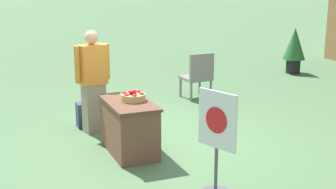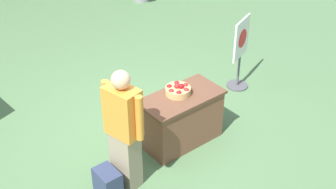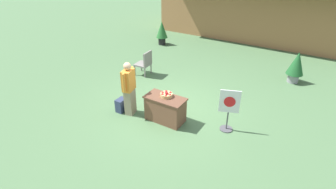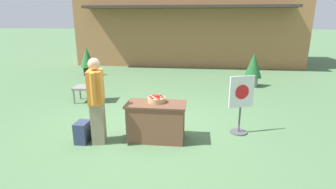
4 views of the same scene
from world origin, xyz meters
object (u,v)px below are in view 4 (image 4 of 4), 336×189
(display_table, at_px, (156,121))
(backpack, at_px, (83,132))
(person_visitor, at_px, (97,101))
(potted_plant_far_right, at_px, (87,59))
(apple_basket, at_px, (157,99))
(poster_board, at_px, (241,103))
(patio_chair, at_px, (87,84))
(potted_plant_far_left, at_px, (253,68))

(display_table, height_order, backpack, display_table)
(person_visitor, xyz_separation_m, potted_plant_far_right, (-2.81, 6.07, -0.16))
(apple_basket, bearing_deg, poster_board, 14.56)
(potted_plant_far_right, bearing_deg, apple_basket, -55.74)
(person_visitor, xyz_separation_m, poster_board, (2.81, 0.76, -0.19))
(display_table, bearing_deg, potted_plant_far_right, 123.95)
(display_table, distance_m, potted_plant_far_right, 7.03)
(apple_basket, bearing_deg, display_table, -88.48)
(display_table, distance_m, apple_basket, 0.45)
(apple_basket, relative_size, person_visitor, 0.21)
(apple_basket, height_order, potted_plant_far_right, potted_plant_far_right)
(patio_chair, bearing_deg, apple_basket, 133.34)
(person_visitor, distance_m, poster_board, 2.92)
(person_visitor, distance_m, patio_chair, 2.85)
(potted_plant_far_right, bearing_deg, person_visitor, -65.13)
(person_visitor, bearing_deg, poster_board, 2.68)
(patio_chair, xyz_separation_m, potted_plant_far_left, (5.15, 2.44, 0.15))
(apple_basket, distance_m, backpack, 1.60)
(apple_basket, height_order, person_visitor, person_visitor)
(display_table, bearing_deg, poster_board, 16.74)
(display_table, relative_size, apple_basket, 3.36)
(apple_basket, relative_size, potted_plant_far_right, 0.29)
(apple_basket, xyz_separation_m, patio_chair, (-2.40, 2.20, -0.30))
(poster_board, bearing_deg, potted_plant_far_left, 144.87)
(person_visitor, distance_m, backpack, 0.72)
(person_visitor, height_order, backpack, person_visitor)
(backpack, distance_m, potted_plant_far_left, 6.54)
(person_visitor, height_order, potted_plant_far_right, person_visitor)
(backpack, bearing_deg, poster_board, 14.53)
(person_visitor, relative_size, poster_board, 1.34)
(display_table, bearing_deg, apple_basket, 91.52)
(potted_plant_far_right, bearing_deg, poster_board, -43.37)
(person_visitor, distance_m, potted_plant_far_left, 6.29)
(patio_chair, bearing_deg, display_table, 132.48)
(display_table, relative_size, patio_chair, 1.20)
(poster_board, bearing_deg, patio_chair, -134.40)
(apple_basket, bearing_deg, person_visitor, -164.25)
(poster_board, xyz_separation_m, potted_plant_far_left, (1.05, 4.20, 0.02))
(patio_chair, bearing_deg, backpack, 106.66)
(display_table, bearing_deg, backpack, -168.16)
(apple_basket, relative_size, potted_plant_far_left, 0.29)
(backpack, bearing_deg, patio_chair, 110.73)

